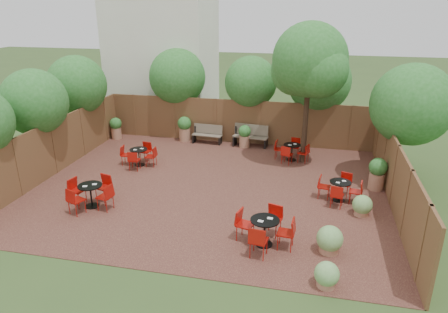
# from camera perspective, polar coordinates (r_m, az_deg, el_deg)

# --- Properties ---
(ground) EXTENTS (80.00, 80.00, 0.00)m
(ground) POSITION_cam_1_polar(r_m,az_deg,el_deg) (14.51, -1.97, -4.26)
(ground) COLOR #354F23
(ground) RESTS_ON ground
(courtyard_paving) EXTENTS (12.00, 10.00, 0.02)m
(courtyard_paving) POSITION_cam_1_polar(r_m,az_deg,el_deg) (14.51, -1.97, -4.22)
(courtyard_paving) COLOR #3C1D18
(courtyard_paving) RESTS_ON ground
(fence_back) EXTENTS (12.00, 0.08, 2.00)m
(fence_back) POSITION_cam_1_polar(r_m,az_deg,el_deg) (18.75, 1.80, 4.85)
(fence_back) COLOR #53341F
(fence_back) RESTS_ON ground
(fence_left) EXTENTS (0.08, 10.00, 2.00)m
(fence_left) POSITION_cam_1_polar(r_m,az_deg,el_deg) (16.59, -22.52, 1.10)
(fence_left) COLOR #53341F
(fence_left) RESTS_ON ground
(fence_right) EXTENTS (0.08, 10.00, 2.00)m
(fence_right) POSITION_cam_1_polar(r_m,az_deg,el_deg) (13.97, 22.57, -2.47)
(fence_right) COLOR #53341F
(fence_right) RESTS_ON ground
(neighbour_building) EXTENTS (5.00, 4.00, 8.00)m
(neighbour_building) POSITION_cam_1_polar(r_m,az_deg,el_deg) (22.26, -8.44, 15.03)
(neighbour_building) COLOR silver
(neighbour_building) RESTS_ON ground
(overhang_foliage) EXTENTS (15.86, 10.78, 2.79)m
(overhang_foliage) POSITION_cam_1_polar(r_m,az_deg,el_deg) (16.80, -2.08, 9.20)
(overhang_foliage) COLOR #256922
(overhang_foliage) RESTS_ON ground
(courtyard_tree) EXTENTS (2.91, 2.83, 5.47)m
(courtyard_tree) POSITION_cam_1_polar(r_m,az_deg,el_deg) (16.04, 11.72, 12.38)
(courtyard_tree) COLOR black
(courtyard_tree) RESTS_ON courtyard_paving
(park_bench_left) EXTENTS (1.40, 0.56, 0.84)m
(park_bench_left) POSITION_cam_1_polar(r_m,az_deg,el_deg) (18.82, -2.29, 3.17)
(park_bench_left) COLOR brown
(park_bench_left) RESTS_ON courtyard_paving
(park_bench_right) EXTENTS (1.61, 0.70, 0.96)m
(park_bench_right) POSITION_cam_1_polar(r_m,az_deg,el_deg) (18.43, 3.72, 2.95)
(park_bench_right) COLOR brown
(park_bench_right) RESTS_ON courtyard_paving
(bistro_tables) EXTENTS (9.14, 7.98, 0.88)m
(bistro_tables) POSITION_cam_1_polar(r_m,az_deg,el_deg) (13.75, -0.68, -3.74)
(bistro_tables) COLOR black
(bistro_tables) RESTS_ON courtyard_paving
(planters) EXTENTS (11.89, 4.26, 1.14)m
(planters) POSITION_cam_1_polar(r_m,az_deg,el_deg) (17.49, 0.33, 2.34)
(planters) COLOR #A06B50
(planters) RESTS_ON courtyard_paving
(low_shrubs) EXTENTS (1.67, 4.25, 0.74)m
(low_shrubs) POSITION_cam_1_polar(r_m,az_deg,el_deg) (11.41, 15.77, -10.58)
(low_shrubs) COLOR #A06B50
(low_shrubs) RESTS_ON courtyard_paving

